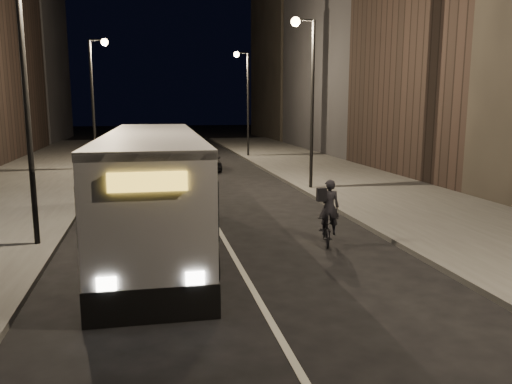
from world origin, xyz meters
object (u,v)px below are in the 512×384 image
car_near (208,160)px  car_mid (161,156)px  city_bus (153,182)px  streetlight_right_far (245,90)px  streetlight_left_near (34,64)px  cyclist_on_bicycle (327,222)px  streetlight_left_far (96,86)px  car_far (201,148)px  streetlight_right_mid (307,81)px

car_near → car_mid: car_mid is taller
city_bus → car_near: bearing=78.9°
streetlight_right_far → car_mid: size_ratio=1.98×
streetlight_left_near → car_near: bearing=67.9°
cyclist_on_bicycle → car_near: size_ratio=0.53×
cyclist_on_bicycle → streetlight_right_far: bearing=99.5°
city_bus → cyclist_on_bicycle: (5.17, -1.61, -1.17)m
streetlight_left_far → car_far: bearing=50.2°
car_far → streetlight_right_mid: bearing=-74.0°
car_mid → city_bus: bearing=91.2°
car_far → car_near: bearing=-87.2°
streetlight_right_mid → streetlight_left_far: size_ratio=1.00×
car_near → car_mid: 4.07m
streetlight_left_far → cyclist_on_bicycle: bearing=-66.6°
streetlight_right_mid → streetlight_right_far: (0.00, 16.00, 0.00)m
streetlight_left_near → car_mid: 20.55m
streetlight_left_far → city_bus: size_ratio=0.64×
cyclist_on_bicycle → car_near: (-1.53, 18.15, -0.02)m
car_mid → car_near: bearing=139.5°
streetlight_left_near → streetlight_left_far: 18.00m
streetlight_right_mid → car_mid: streetlight_right_mid is taller
streetlight_left_near → car_mid: size_ratio=1.98×
streetlight_right_mid → car_mid: size_ratio=1.98×
streetlight_right_far → streetlight_left_near: (-10.66, -24.00, 0.00)m
car_near → city_bus: bearing=-100.5°
cyclist_on_bicycle → car_mid: 21.43m
streetlight_right_mid → car_far: streetlight_right_mid is taller
cyclist_on_bicycle → car_near: 18.21m
car_far → cyclist_on_bicycle: bearing=-81.8°
streetlight_right_far → car_near: size_ratio=2.11×
streetlight_right_far → car_mid: streetlight_right_far is taller
cyclist_on_bicycle → car_far: (-0.90, 28.30, -0.08)m
city_bus → cyclist_on_bicycle: bearing=-16.0°
cyclist_on_bicycle → car_far: cyclist_on_bicycle is taller
streetlight_right_far → city_bus: size_ratio=0.64×
cyclist_on_bicycle → car_mid: cyclist_on_bicycle is taller
streetlight_left_far → car_far: size_ratio=1.96×
streetlight_right_mid → car_mid: (-6.78, 11.62, -4.69)m
cyclist_on_bicycle → car_mid: (-4.48, 20.96, -0.00)m
streetlight_right_mid → car_near: 10.70m
streetlight_left_near → car_far: streetlight_left_near is taller
streetlight_right_far → city_bus: 25.12m
streetlight_left_near → car_mid: bearing=78.8°
cyclist_on_bicycle → car_near: bearing=109.5°
car_near → car_mid: bearing=138.2°
car_far → car_mid: bearing=-109.6°
streetlight_right_far → streetlight_left_near: same height
streetlight_left_far → car_far: (7.45, 8.96, -4.76)m
streetlight_right_mid → streetlight_left_near: size_ratio=1.00×
streetlight_left_near → cyclist_on_bicycle: 9.67m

